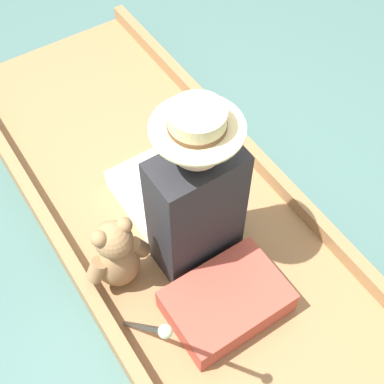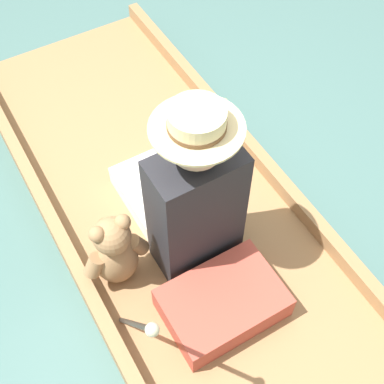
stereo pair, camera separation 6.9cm
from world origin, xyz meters
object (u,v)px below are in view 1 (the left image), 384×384
wine_glass (209,153)px  champagne_bottle (216,121)px  teddy_bear (117,256)px  walking_cane (145,327)px  seated_person (187,196)px

wine_glass → champagne_bottle: size_ratio=0.58×
teddy_bear → champagne_bottle: (0.84, 0.46, -0.07)m
teddy_bear → wine_glass: teddy_bear is taller
wine_glass → teddy_bear: bearing=-155.2°
champagne_bottle → walking_cane: bearing=-136.2°
teddy_bear → walking_cane: walking_cane is taller
teddy_bear → champagne_bottle: 0.96m
seated_person → walking_cane: bearing=-144.4°
seated_person → teddy_bear: bearing=172.2°
wine_glass → walking_cane: (-0.80, -0.76, 0.34)m
teddy_bear → wine_glass: bearing=24.8°
walking_cane → champagne_bottle: (0.93, 0.89, -0.30)m
walking_cane → champagne_bottle: walking_cane is taller
seated_person → wine_glass: size_ratio=5.30×
teddy_bear → champagne_bottle: size_ratio=1.46×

